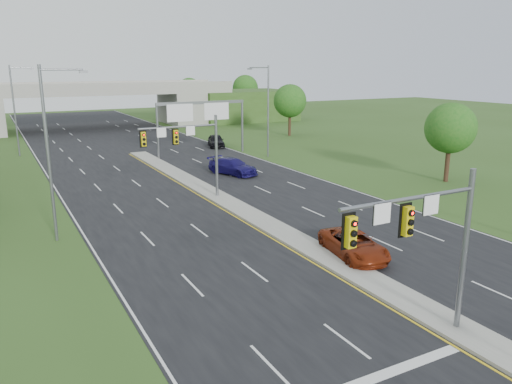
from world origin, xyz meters
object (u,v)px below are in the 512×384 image
object	(u,v)px
signal_mast_far	(191,145)
sign_gantry	(200,113)
car_far_a	(354,244)
car_far_c	(216,141)
overpass	(91,108)
signal_mast_near	(428,233)
car_far_b	(233,166)

from	to	relation	value
signal_mast_far	sign_gantry	distance (m)	21.91
car_far_a	car_far_c	distance (m)	42.54
signal_mast_far	overpass	size ratio (longest dim) A/B	0.09
signal_mast_near	car_far_c	distance (m)	52.10
signal_mast_near	signal_mast_far	size ratio (longest dim) A/B	1.00
sign_gantry	car_far_c	xyz separation A→B (m)	(4.32, 5.24, -4.38)
signal_mast_far	car_far_c	bearing A→B (deg)	62.27
sign_gantry	signal_mast_far	bearing A→B (deg)	-114.11
signal_mast_near	car_far_c	bearing A→B (deg)	75.21
signal_mast_far	car_far_a	xyz separation A→B (m)	(3.76, -16.23, -3.97)
overpass	car_far_b	bearing A→B (deg)	-83.73
sign_gantry	overpass	size ratio (longest dim) A/B	0.14
signal_mast_far	car_far_b	world-z (taller)	signal_mast_far
overpass	car_far_b	world-z (taller)	overpass
overpass	car_far_c	bearing A→B (deg)	-69.76
signal_mast_near	signal_mast_far	world-z (taller)	same
signal_mast_near	car_far_a	world-z (taller)	signal_mast_near
car_far_b	car_far_c	size ratio (longest dim) A/B	1.15
sign_gantry	car_far_b	distance (m)	13.06
signal_mast_near	car_far_b	bearing A→B (deg)	77.18
signal_mast_near	car_far_b	distance (m)	33.85
sign_gantry	car_far_a	world-z (taller)	sign_gantry
overpass	car_far_a	distance (m)	71.37
signal_mast_far	car_far_a	distance (m)	17.13
car_far_a	car_far_c	size ratio (longest dim) A/B	1.07
signal_mast_near	overpass	distance (m)	80.11
signal_mast_near	car_far_a	size ratio (longest dim) A/B	1.32
signal_mast_far	sign_gantry	world-z (taller)	signal_mast_far
signal_mast_far	sign_gantry	xyz separation A→B (m)	(8.95, 19.99, 0.51)
sign_gantry	car_far_c	distance (m)	8.08
sign_gantry	car_far_a	size ratio (longest dim) A/B	2.18
signal_mast_near	overpass	size ratio (longest dim) A/B	0.09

